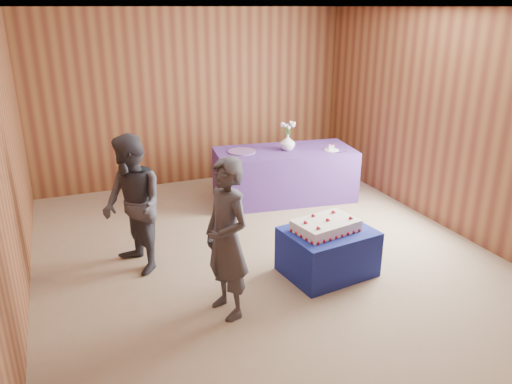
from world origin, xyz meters
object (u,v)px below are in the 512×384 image
serving_table (284,174)px  guest_right (133,205)px  vase (288,142)px  guest_left (227,239)px  sheet_cake (326,226)px  cake_table (328,252)px

serving_table → guest_right: guest_right is taller
vase → guest_left: 3.05m
sheet_cake → vase: vase is taller
serving_table → sheet_cake: size_ratio=2.71×
cake_table → serving_table: 2.25m
serving_table → guest_left: (-1.74, -2.49, 0.38)m
sheet_cake → vase: (0.58, 2.17, 0.31)m
serving_table → sheet_cake: bearing=-96.4°
serving_table → vase: (0.03, -0.01, 0.49)m
serving_table → guest_left: bearing=-117.1°
guest_left → guest_right: size_ratio=1.01×
guest_left → serving_table: bearing=130.8°
sheet_cake → guest_right: (-1.84, 0.84, 0.19)m
serving_table → sheet_cake: serving_table is taller
vase → sheet_cake: bearing=-105.0°
sheet_cake → cake_table: bearing=-21.3°
guest_left → guest_right: (-0.65, 1.14, -0.01)m
serving_table → sheet_cake: 2.26m
cake_table → guest_left: guest_left is taller
guest_left → vase: bearing=130.2°
sheet_cake → guest_right: guest_right is taller
guest_left → guest_right: guest_left is taller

